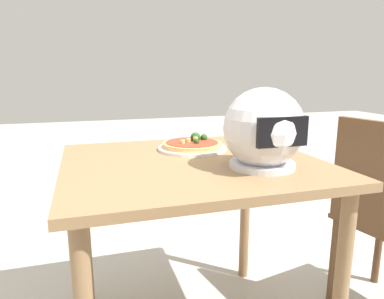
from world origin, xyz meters
TOP-DOWN VIEW (x-y plane):
  - dining_table at (0.00, 0.00)m, footprint 0.93×0.85m
  - pizza_plate at (-0.05, -0.17)m, footprint 0.29×0.29m
  - pizza at (-0.06, -0.17)m, footprint 0.25×0.25m
  - motorcycle_helmet at (-0.20, 0.17)m, footprint 0.27×0.27m

SIDE VIEW (x-z plane):
  - dining_table at x=0.00m, z-range 0.28..1.05m
  - pizza_plate at x=-0.05m, z-range 0.77..0.78m
  - pizza at x=-0.06m, z-range 0.77..0.82m
  - motorcycle_helmet at x=-0.20m, z-range 0.76..1.03m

